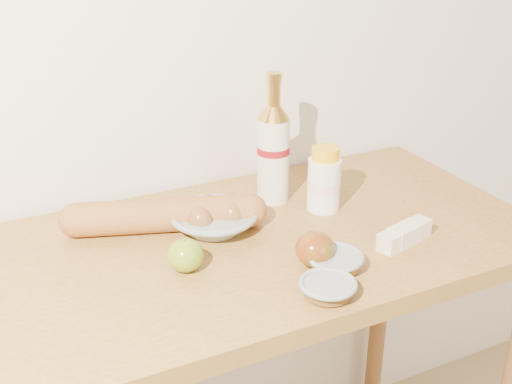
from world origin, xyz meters
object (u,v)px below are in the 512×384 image
table (250,291)px  bourbon_bottle (273,150)px  cream_bottle (324,181)px  baguette (164,215)px  egg_bowl (213,217)px

table → bourbon_bottle: bearing=49.0°
cream_bottle → baguette: size_ratio=0.34×
table → cream_bottle: size_ratio=8.27×
bourbon_bottle → egg_bowl: 0.21m
table → egg_bowl: bearing=121.7°
table → cream_bottle: (0.21, 0.06, 0.19)m
egg_bowl → baguette: 0.10m
table → bourbon_bottle: 0.31m
cream_bottle → baguette: cream_bottle is taller
cream_bottle → table: bearing=-173.7°
table → cream_bottle: bearing=15.6°
bourbon_bottle → baguette: bearing=167.4°
table → baguette: 0.24m
baguette → table: bearing=-20.2°
table → bourbon_bottle: (0.13, 0.15, 0.24)m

